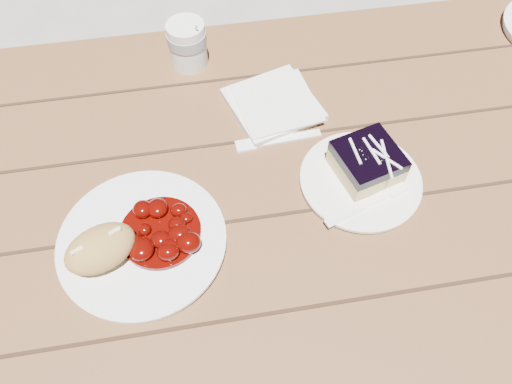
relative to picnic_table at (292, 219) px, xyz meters
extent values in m
plane|color=gray|center=(0.00, 0.00, -0.59)|extent=(60.00, 60.00, 0.00)
cube|color=brown|center=(0.00, 0.00, 0.14)|extent=(2.00, 0.80, 0.05)
cube|color=brown|center=(0.00, 0.65, -0.15)|extent=(1.80, 0.25, 0.04)
cube|color=brown|center=(0.80, 0.65, -0.38)|extent=(0.06, 0.06, 0.42)
cylinder|color=white|center=(-0.27, -0.10, 0.17)|extent=(0.25, 0.25, 0.02)
ellipsoid|color=#AF8543|center=(-0.32, -0.12, 0.21)|extent=(0.13, 0.11, 0.06)
cylinder|color=white|center=(0.10, -0.04, 0.17)|extent=(0.20, 0.20, 0.01)
cube|color=#E0C97A|center=(0.11, -0.02, 0.19)|extent=(0.12, 0.12, 0.03)
cube|color=black|center=(0.11, -0.02, 0.21)|extent=(0.12, 0.12, 0.02)
cylinder|color=white|center=(-0.16, 0.30, 0.21)|extent=(0.07, 0.07, 0.09)
cube|color=white|center=(-0.01, 0.15, 0.17)|extent=(0.19, 0.19, 0.01)
camera|label=1|loc=(-0.15, -0.48, 0.86)|focal=35.00mm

